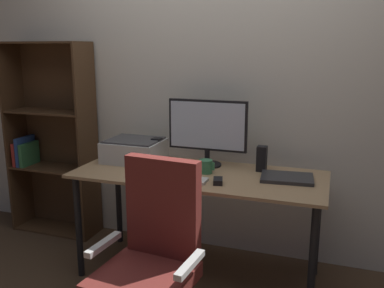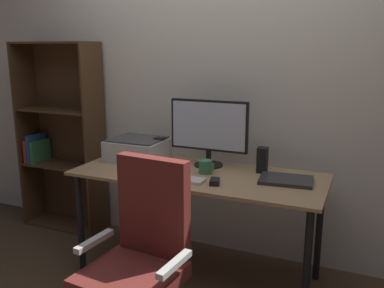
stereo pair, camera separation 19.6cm
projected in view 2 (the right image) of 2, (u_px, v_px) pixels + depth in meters
ground_plane at (197, 274)px, 2.88m from camera, size 12.00×12.00×0.00m
back_wall at (224, 82)px, 3.03m from camera, size 6.40×0.10×2.60m
desk at (198, 185)px, 2.73m from camera, size 1.65×0.67×0.74m
monitor at (209, 129)px, 2.82m from camera, size 0.56×0.20×0.46m
keyboard at (182, 179)px, 2.56m from camera, size 0.29×0.11×0.02m
mouse at (215, 182)px, 2.49m from camera, size 0.08×0.11×0.03m
coffee_mug at (205, 167)px, 2.70m from camera, size 0.10×0.09×0.09m
laptop at (286, 180)px, 2.53m from camera, size 0.34×0.26×0.02m
speaker_left at (160, 149)px, 3.00m from camera, size 0.06×0.07×0.17m
speaker_right at (262, 160)px, 2.71m from camera, size 0.06×0.07×0.17m
printer at (138, 149)px, 3.02m from camera, size 0.40×0.34×0.16m
office_chair at (140, 269)px, 2.07m from camera, size 0.54×0.54×1.01m
bookshelf at (62, 138)px, 3.55m from camera, size 0.73×0.28×1.59m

